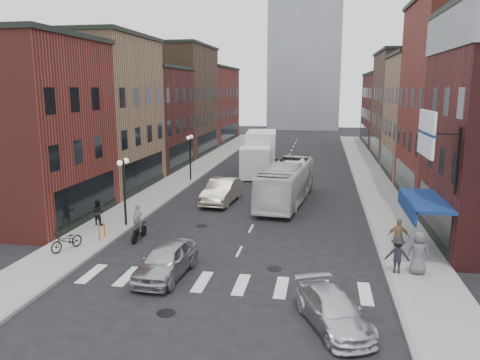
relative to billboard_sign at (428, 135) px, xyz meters
name	(u,v)px	position (x,y,z in m)	size (l,w,h in m)	color
ground	(236,258)	(-8.59, -0.50, -6.13)	(160.00, 160.00, 0.00)	black
sidewalk_left	(191,173)	(-17.09, 21.50, -6.06)	(3.00, 74.00, 0.15)	gray
sidewalk_right	(371,178)	(-0.09, 21.50, -6.06)	(3.00, 74.00, 0.15)	gray
curb_left	(206,174)	(-15.59, 21.50, -6.13)	(0.20, 74.00, 0.16)	gray
curb_right	(354,179)	(-1.59, 21.50, -6.13)	(0.20, 74.00, 0.16)	gray
crosswalk_stripes	(223,283)	(-8.59, -3.50, -6.13)	(12.00, 2.20, 0.01)	silver
bldg_left_near	(8,130)	(-23.58, 4.00, -0.48)	(10.30, 9.20, 11.30)	maroon
bldg_left_mid_a	(85,113)	(-23.58, 13.50, 0.02)	(10.30, 10.20, 12.30)	#947051
bldg_left_mid_b	(134,118)	(-23.58, 23.50, -0.98)	(10.30, 10.20, 10.30)	#441818
bldg_left_far_a	(168,100)	(-23.58, 34.50, 0.52)	(10.30, 12.20, 13.30)	#483424
bldg_left_far_b	(198,105)	(-23.58, 48.50, -0.48)	(10.30, 16.20, 11.30)	maroon
bldg_right_mid_b	(446,116)	(6.41, 23.50, -0.48)	(10.30, 10.20, 11.30)	#947051
bldg_right_far_a	(422,106)	(6.41, 34.50, 0.02)	(10.30, 12.20, 12.30)	#483424
bldg_right_far_b	(402,109)	(6.41, 48.50, -0.98)	(10.30, 16.20, 10.30)	#441818
awning_blue	(421,202)	(0.34, 2.00, -3.50)	(1.80, 5.00, 0.78)	navy
billboard_sign	(428,135)	(0.00, 0.00, 0.00)	(1.52, 3.00, 3.70)	black
distant_tower	(307,2)	(-8.59, 77.50, 18.87)	(14.00, 14.00, 50.00)	#9399A0
streetlamp_near	(124,179)	(-15.99, 3.50, -3.22)	(0.32, 1.22, 4.11)	black
streetlamp_far	(190,149)	(-15.99, 17.50, -3.22)	(0.32, 1.22, 4.11)	black
bike_rack	(102,232)	(-16.19, 0.80, -5.58)	(0.08, 0.68, 0.80)	#D8590C
box_truck	(260,153)	(-10.53, 22.69, -4.18)	(3.32, 9.31, 3.96)	silver
motorcycle_rider	(138,224)	(-14.31, 1.34, -5.21)	(0.56, 1.95, 1.98)	black
transit_bus	(287,183)	(-7.04, 11.32, -4.67)	(2.46, 10.52, 2.93)	silver
sedan_left_near	(166,260)	(-11.19, -3.19, -5.38)	(1.77, 4.39, 1.50)	#AFAFB4
sedan_left_far	(222,191)	(-11.62, 10.41, -5.27)	(1.82, 5.22, 1.72)	beige
curb_car	(333,311)	(-4.03, -6.43, -5.53)	(1.68, 4.12, 1.20)	silver
parked_bicycle	(67,241)	(-17.08, -1.20, -5.50)	(0.65, 1.85, 0.97)	black
ped_left_solo	(98,212)	(-17.59, 3.20, -5.20)	(0.76, 0.44, 1.56)	black
ped_right_a	(398,255)	(-1.19, -1.37, -5.17)	(1.05, 0.52, 1.63)	black
ped_right_b	(399,236)	(-0.76, 1.21, -5.12)	(1.02, 0.51, 1.74)	#96734C
ped_right_c	(418,253)	(-0.32, -1.32, -5.02)	(0.94, 0.61, 1.92)	#54555C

